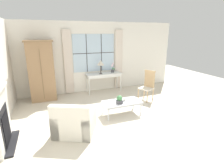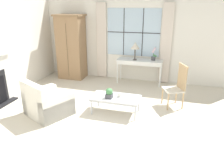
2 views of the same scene
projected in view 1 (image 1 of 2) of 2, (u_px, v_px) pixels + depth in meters
The scene contains 11 objects.
ground_plane at pixel (125, 122), 4.83m from camera, with size 14.00×14.00×0.00m, color beige.
wall_back_windowed at pixel (94, 58), 7.15m from camera, with size 7.20×0.14×2.80m.
armoire at pixel (42, 71), 6.19m from camera, with size 0.93×0.68×2.13m.
console_table at pixel (104, 75), 7.15m from camera, with size 1.44×0.50×0.78m.
table_lamp at pixel (101, 63), 6.89m from camera, with size 0.27×0.27×0.56m.
potted_orchid at pixel (113, 69), 7.29m from camera, with size 0.17×0.14×0.41m.
armchair_upholstered at pixel (75, 123), 4.21m from camera, with size 1.18×1.14×0.85m.
side_chair_wooden at pixel (148, 84), 6.30m from camera, with size 0.58×0.58×1.08m.
coffee_table at pixel (122, 103), 5.19m from camera, with size 1.14×0.58×0.41m.
potted_plant_small at pixel (119, 100), 5.01m from camera, with size 0.16×0.16×0.24m.
pillar_candle at pixel (124, 99), 5.21m from camera, with size 0.12×0.12×0.11m.
Camera 1 is at (-1.89, -3.93, 2.36)m, focal length 28.00 mm.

